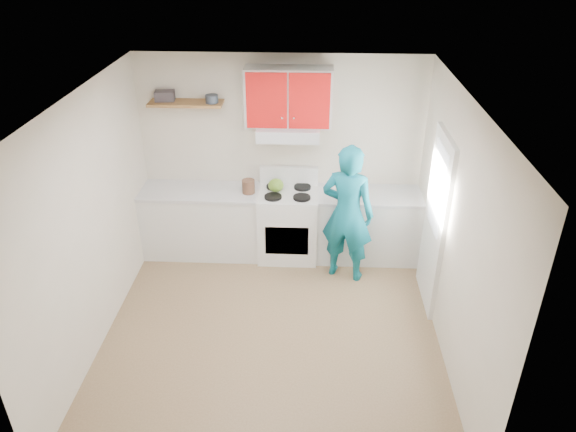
# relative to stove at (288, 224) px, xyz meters

# --- Properties ---
(floor) EXTENTS (3.80, 3.80, 0.00)m
(floor) POSITION_rel_stove_xyz_m (-0.10, -1.57, -0.46)
(floor) COLOR brown
(floor) RESTS_ON ground
(ceiling) EXTENTS (3.60, 3.80, 0.04)m
(ceiling) POSITION_rel_stove_xyz_m (-0.10, -1.57, 2.14)
(ceiling) COLOR white
(ceiling) RESTS_ON floor
(back_wall) EXTENTS (3.60, 0.04, 2.60)m
(back_wall) POSITION_rel_stove_xyz_m (-0.10, 0.32, 0.84)
(back_wall) COLOR beige
(back_wall) RESTS_ON floor
(front_wall) EXTENTS (3.60, 0.04, 2.60)m
(front_wall) POSITION_rel_stove_xyz_m (-0.10, -3.47, 0.84)
(front_wall) COLOR beige
(front_wall) RESTS_ON floor
(left_wall) EXTENTS (0.04, 3.80, 2.60)m
(left_wall) POSITION_rel_stove_xyz_m (-1.90, -1.57, 0.84)
(left_wall) COLOR beige
(left_wall) RESTS_ON floor
(right_wall) EXTENTS (0.04, 3.80, 2.60)m
(right_wall) POSITION_rel_stove_xyz_m (1.70, -1.57, 0.84)
(right_wall) COLOR beige
(right_wall) RESTS_ON floor
(door) EXTENTS (0.05, 0.85, 2.05)m
(door) POSITION_rel_stove_xyz_m (1.68, -0.88, 0.56)
(door) COLOR white
(door) RESTS_ON floor
(door_glass) EXTENTS (0.01, 0.55, 0.95)m
(door_glass) POSITION_rel_stove_xyz_m (1.65, -0.88, 0.99)
(door_glass) COLOR white
(door_glass) RESTS_ON door
(counter_left) EXTENTS (1.52, 0.60, 0.90)m
(counter_left) POSITION_rel_stove_xyz_m (-1.14, 0.02, -0.01)
(counter_left) COLOR silver
(counter_left) RESTS_ON floor
(counter_right) EXTENTS (1.32, 0.60, 0.90)m
(counter_right) POSITION_rel_stove_xyz_m (1.04, 0.02, -0.01)
(counter_right) COLOR silver
(counter_right) RESTS_ON floor
(stove) EXTENTS (0.76, 0.65, 0.92)m
(stove) POSITION_rel_stove_xyz_m (0.00, 0.00, 0.00)
(stove) COLOR white
(stove) RESTS_ON floor
(range_hood) EXTENTS (0.76, 0.44, 0.15)m
(range_hood) POSITION_rel_stove_xyz_m (0.00, 0.10, 1.24)
(range_hood) COLOR silver
(range_hood) RESTS_ON back_wall
(upper_cabinets) EXTENTS (1.02, 0.33, 0.70)m
(upper_cabinets) POSITION_rel_stove_xyz_m (0.00, 0.16, 1.66)
(upper_cabinets) COLOR #B5110F
(upper_cabinets) RESTS_ON back_wall
(shelf) EXTENTS (0.90, 0.30, 0.04)m
(shelf) POSITION_rel_stove_xyz_m (-1.25, 0.18, 1.56)
(shelf) COLOR brown
(shelf) RESTS_ON back_wall
(books) EXTENTS (0.25, 0.19, 0.12)m
(books) POSITION_rel_stove_xyz_m (-1.51, 0.21, 1.64)
(books) COLOR #423A3F
(books) RESTS_ON shelf
(tin) EXTENTS (0.17, 0.17, 0.10)m
(tin) POSITION_rel_stove_xyz_m (-0.93, 0.15, 1.63)
(tin) COLOR #333D4C
(tin) RESTS_ON shelf
(kettle) EXTENTS (0.26, 0.26, 0.17)m
(kettle) POSITION_rel_stove_xyz_m (-0.16, 0.05, 0.54)
(kettle) COLOR olive
(kettle) RESTS_ON stove
(crock) EXTENTS (0.18, 0.18, 0.20)m
(crock) POSITION_rel_stove_xyz_m (-0.50, -0.02, 0.54)
(crock) COLOR #4D3121
(crock) RESTS_ON counter_left
(cutting_board) EXTENTS (0.32, 0.24, 0.02)m
(cutting_board) POSITION_rel_stove_xyz_m (0.99, -0.01, 0.45)
(cutting_board) COLOR olive
(cutting_board) RESTS_ON counter_right
(silicone_mat) EXTENTS (0.34, 0.29, 0.01)m
(silicone_mat) POSITION_rel_stove_xyz_m (1.28, -0.04, 0.44)
(silicone_mat) COLOR red
(silicone_mat) RESTS_ON counter_right
(person) EXTENTS (0.74, 0.60, 1.76)m
(person) POSITION_rel_stove_xyz_m (0.74, -0.45, 0.42)
(person) COLOR #0D6779
(person) RESTS_ON floor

